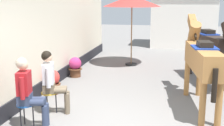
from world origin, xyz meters
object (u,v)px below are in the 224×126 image
seated_visitor_far (52,79)px  flower_planter_inner_far (52,81)px  seated_visitor_near (28,89)px  flower_planter_farthest (75,67)px  saddled_horse_near (201,58)px  cafe_parasol (132,1)px  saddled_horse_far (211,44)px

seated_visitor_far → flower_planter_inner_far: seated_visitor_far is taller
seated_visitor_near → flower_planter_farthest: seated_visitor_near is taller
saddled_horse_near → seated_visitor_near: bearing=-151.0°
flower_planter_inner_far → flower_planter_farthest: 1.78m
seated_visitor_near → flower_planter_inner_far: 2.15m
flower_planter_farthest → flower_planter_inner_far: bearing=-91.3°
seated_visitor_far → cafe_parasol: bearing=78.9°
seated_visitor_far → flower_planter_farthest: 3.14m
seated_visitor_far → flower_planter_inner_far: (-0.54, 1.29, -0.44)m
saddled_horse_near → saddled_horse_far: size_ratio=1.03×
seated_visitor_near → flower_planter_inner_far: seated_visitor_near is taller
seated_visitor_far → cafe_parasol: 5.48m
saddled_horse_near → saddled_horse_far: same height
seated_visitor_near → saddled_horse_near: saddled_horse_near is taller
seated_visitor_near → seated_visitor_far: same height
saddled_horse_near → saddled_horse_far: 2.20m
saddled_horse_far → cafe_parasol: (-2.59, 1.92, 1.20)m
seated_visitor_far → saddled_horse_near: (3.17, 1.06, 0.38)m
saddled_horse_far → flower_planter_farthest: bearing=-177.8°
flower_planter_inner_far → flower_planter_farthest: same height
saddled_horse_far → flower_planter_farthest: size_ratio=4.53×
saddled_horse_near → seated_visitor_far: bearing=-161.5°
seated_visitor_near → seated_visitor_far: size_ratio=1.00×
seated_visitor_far → flower_planter_farthest: bearing=99.3°
flower_planter_inner_far → flower_planter_farthest: bearing=88.7°
seated_visitor_near → cafe_parasol: bearing=78.8°
seated_visitor_near → flower_planter_farthest: (-0.35, 3.85, -0.44)m
saddled_horse_far → flower_planter_farthest: 4.19m
flower_planter_farthest → saddled_horse_far: bearing=2.2°
flower_planter_farthest → cafe_parasol: cafe_parasol is taller
saddled_horse_near → cafe_parasol: (-2.16, 4.08, 1.20)m
saddled_horse_far → flower_planter_inner_far: 4.65m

